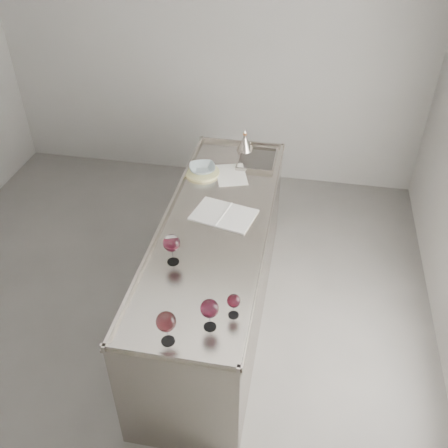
% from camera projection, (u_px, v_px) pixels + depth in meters
% --- Properties ---
extents(room_shell, '(4.54, 5.04, 2.84)m').
position_uv_depth(room_shell, '(126.00, 184.00, 3.10)').
color(room_shell, '#565350').
rests_on(room_shell, ground).
extents(counter, '(0.77, 2.42, 0.97)m').
position_uv_depth(counter, '(216.00, 271.00, 3.83)').
color(counter, gray).
rests_on(counter, ground).
extents(wine_glass_left, '(0.11, 0.11, 0.22)m').
position_uv_depth(wine_glass_left, '(172.00, 244.00, 3.13)').
color(wine_glass_left, white).
rests_on(wine_glass_left, counter).
extents(wine_glass_middle, '(0.11, 0.11, 0.21)m').
position_uv_depth(wine_glass_middle, '(166.00, 322.00, 2.62)').
color(wine_glass_middle, white).
rests_on(wine_glass_middle, counter).
extents(wine_glass_right, '(0.10, 0.10, 0.20)m').
position_uv_depth(wine_glass_right, '(210.00, 309.00, 2.70)').
color(wine_glass_right, white).
rests_on(wine_glass_right, counter).
extents(wine_glass_small, '(0.08, 0.08, 0.16)m').
position_uv_depth(wine_glass_small, '(234.00, 302.00, 2.79)').
color(wine_glass_small, white).
rests_on(wine_glass_small, counter).
extents(notebook, '(0.49, 0.40, 0.02)m').
position_uv_depth(notebook, '(224.00, 215.00, 3.61)').
color(notebook, silver).
rests_on(notebook, counter).
extents(loose_paper_top, '(0.32, 0.39, 0.00)m').
position_uv_depth(loose_paper_top, '(231.00, 175.00, 4.05)').
color(loose_paper_top, silver).
rests_on(loose_paper_top, counter).
extents(trivet, '(0.28, 0.28, 0.02)m').
position_uv_depth(trivet, '(202.00, 172.00, 4.07)').
color(trivet, '#D2CE88').
rests_on(trivet, counter).
extents(ceramic_bowl, '(0.27, 0.27, 0.05)m').
position_uv_depth(ceramic_bowl, '(202.00, 169.00, 4.04)').
color(ceramic_bowl, '#90A3A8').
rests_on(ceramic_bowl, trivet).
extents(wine_funnel, '(0.14, 0.14, 0.20)m').
position_uv_depth(wine_funnel, '(245.00, 144.00, 4.34)').
color(wine_funnel, '#A39B91').
rests_on(wine_funnel, counter).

